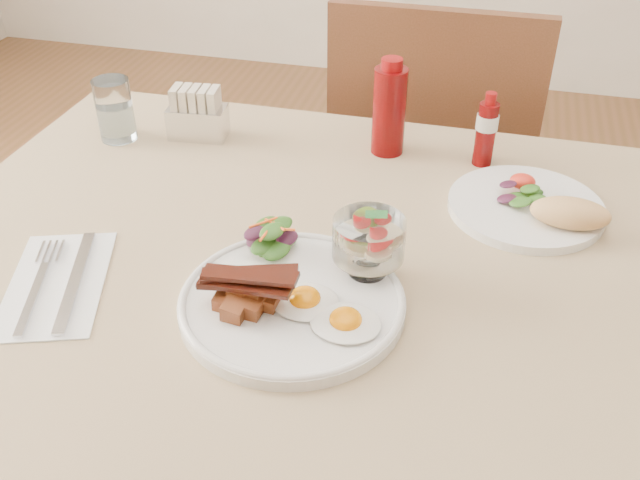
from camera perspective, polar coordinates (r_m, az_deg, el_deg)
table at (r=1.02m, az=4.67°, el=-5.97°), size 1.33×0.88×0.75m
chair_far at (r=1.64m, az=8.80°, el=5.30°), size 0.42×0.42×0.93m
main_plate at (r=0.88m, az=-2.25°, el=-5.07°), size 0.28×0.28×0.02m
fried_eggs at (r=0.85m, az=0.39°, el=-5.65°), size 0.15×0.12×0.02m
bacon_potato_pile at (r=0.85m, az=-5.97°, el=-4.12°), size 0.13×0.07×0.06m
side_salad at (r=0.95m, az=-3.82°, el=0.19°), size 0.08×0.07×0.04m
fruit_cup at (r=0.89m, az=3.93°, el=0.08°), size 0.09×0.09×0.09m
second_plate at (r=1.09m, az=16.90°, el=2.54°), size 0.23×0.23×0.06m
ketchup_bottle at (r=1.20m, az=5.56°, el=10.35°), size 0.06×0.06×0.16m
hot_sauce_bottle at (r=1.19m, az=13.15°, el=8.54°), size 0.04×0.04×0.13m
sugar_caddy at (r=1.28m, az=-9.79°, el=9.77°), size 0.11×0.07×0.09m
water_glass at (r=1.30m, az=-16.05°, el=9.72°), size 0.06×0.06×0.11m
napkin_cutlery at (r=0.98m, az=-20.23°, el=-3.24°), size 0.19×0.25×0.01m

